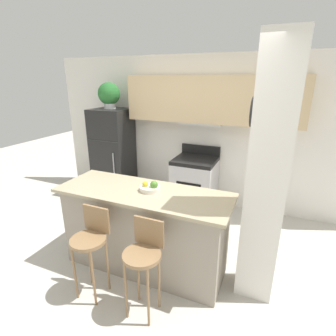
# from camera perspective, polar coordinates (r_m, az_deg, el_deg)

# --- Properties ---
(ground_plane) EXTENTS (14.00, 14.00, 0.00)m
(ground_plane) POSITION_cam_1_polar(r_m,az_deg,el_deg) (3.44, -4.89, -20.30)
(ground_plane) COLOR beige
(wall_back) EXTENTS (5.60, 0.38, 2.55)m
(wall_back) POSITION_cam_1_polar(r_m,az_deg,el_deg) (4.49, 7.64, 10.54)
(wall_back) COLOR white
(wall_back) RESTS_ON ground_plane
(pillar_right) EXTENTS (0.38, 0.32, 2.55)m
(pillar_right) POSITION_cam_1_polar(r_m,az_deg,el_deg) (2.62, 20.71, -2.24)
(pillar_right) COLOR white
(pillar_right) RESTS_ON ground_plane
(counter_bar) EXTENTS (1.97, 0.72, 0.99)m
(counter_bar) POSITION_cam_1_polar(r_m,az_deg,el_deg) (3.15, -5.15, -13.24)
(counter_bar) COLOR gray
(counter_bar) RESTS_ON ground_plane
(refrigerator) EXTENTS (0.67, 0.63, 1.65)m
(refrigerator) POSITION_cam_1_polar(r_m,az_deg,el_deg) (5.09, -11.84, 3.21)
(refrigerator) COLOR black
(refrigerator) RESTS_ON ground_plane
(stove_range) EXTENTS (0.69, 0.66, 1.07)m
(stove_range) POSITION_cam_1_polar(r_m,az_deg,el_deg) (4.51, 5.78, -3.44)
(stove_range) COLOR silver
(stove_range) RESTS_ON ground_plane
(bar_stool_left) EXTENTS (0.35, 0.35, 0.96)m
(bar_stool_left) POSITION_cam_1_polar(r_m,az_deg,el_deg) (2.83, -16.43, -14.81)
(bar_stool_left) COLOR olive
(bar_stool_left) RESTS_ON ground_plane
(bar_stool_right) EXTENTS (0.35, 0.35, 0.96)m
(bar_stool_right) POSITION_cam_1_polar(r_m,az_deg,el_deg) (2.54, -5.29, -18.34)
(bar_stool_right) COLOR olive
(bar_stool_right) RESTS_ON ground_plane
(potted_plant_on_fridge) EXTENTS (0.39, 0.39, 0.46)m
(potted_plant_on_fridge) POSITION_cam_1_polar(r_m,az_deg,el_deg) (4.92, -12.71, 15.33)
(potted_plant_on_fridge) COLOR silver
(potted_plant_on_fridge) RESTS_ON refrigerator
(fruit_bowl) EXTENTS (0.23, 0.23, 0.12)m
(fruit_bowl) POSITION_cam_1_polar(r_m,az_deg,el_deg) (2.91, -3.87, -4.22)
(fruit_bowl) COLOR silver
(fruit_bowl) RESTS_ON counter_bar
(trash_bin) EXTENTS (0.28, 0.28, 0.38)m
(trash_bin) POSITION_cam_1_polar(r_m,az_deg,el_deg) (4.86, -7.26, -5.28)
(trash_bin) COLOR black
(trash_bin) RESTS_ON ground_plane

